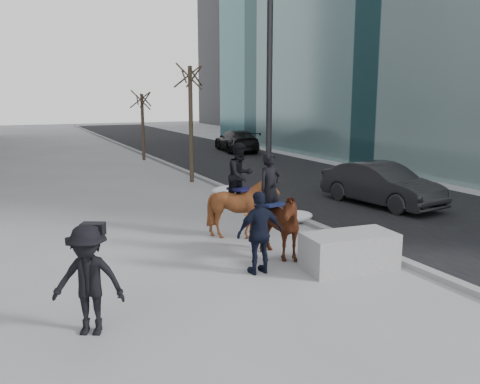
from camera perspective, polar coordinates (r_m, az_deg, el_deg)
name	(u,v)px	position (r m, az deg, el deg)	size (l,w,h in m)	color
ground	(264,270)	(11.03, 2.66, -8.75)	(120.00, 120.00, 0.00)	gray
road	(299,179)	(22.86, 6.62, 1.49)	(8.00, 90.00, 0.01)	black
curb	(216,184)	(21.05, -2.70, 0.90)	(0.25, 90.00, 0.12)	gray
planter	(349,251)	(11.23, 12.16, -6.51)	(1.97, 0.99, 0.79)	#979799
car_near	(381,184)	(17.82, 15.57, 0.84)	(1.53, 4.38, 1.44)	black
car_far	(237,141)	(33.64, -0.39, 5.78)	(2.01, 4.95, 1.44)	black
tree_near	(191,119)	(21.75, -5.55, 8.21)	(1.20, 1.20, 5.42)	#33261E
tree_far	(143,124)	(29.63, -10.87, 7.54)	(1.20, 1.20, 4.16)	#35281F
mounted_left	(272,219)	(11.66, 3.65, -3.06)	(1.20, 2.00, 2.41)	#461A0E
mounted_right	(242,200)	(13.23, 0.25, -0.92)	(1.71, 1.81, 2.49)	#48260E
feeder	(260,233)	(10.60, 2.23, -4.60)	(1.03, 0.86, 1.75)	black
camera_crew	(88,280)	(8.31, -16.67, -9.42)	(1.31, 1.10, 1.75)	black
lamppost	(271,51)	(15.71, 3.54, 15.57)	(0.25, 1.43, 9.09)	black
snow_piles	(255,201)	(17.16, 1.68, -1.01)	(1.38, 5.48, 0.35)	silver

